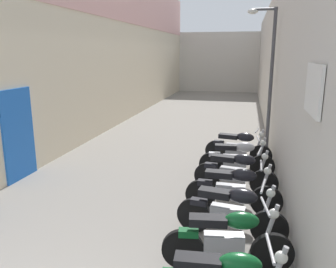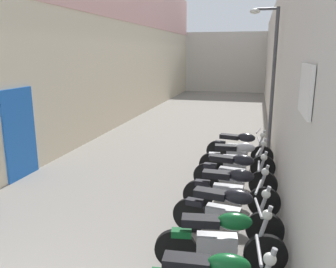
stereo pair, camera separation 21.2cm
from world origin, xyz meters
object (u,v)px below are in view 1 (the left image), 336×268
Objects in this scene: motorcycle_seventh at (237,158)px; motorcycle_eighth at (238,146)px; motorcycle_sixth at (236,171)px; motorcycle_third at (228,238)px; motorcycle_fourth at (231,210)px; motorcycle_fifth at (234,188)px; street_lamp at (268,72)px.

motorcycle_seventh is 1.01× the size of motorcycle_eighth.
motorcycle_seventh is (0.00, 0.99, 0.00)m from motorcycle_sixth.
motorcycle_third is at bearing -90.00° from motorcycle_sixth.
motorcycle_eighth is at bearing 90.00° from motorcycle_fourth.
motorcycle_fourth and motorcycle_fifth have the same top height.
motorcycle_third is 4.88m from motorcycle_eighth.
motorcycle_fourth is 1.00× the size of motorcycle_sixth.
motorcycle_fifth is 0.44× the size of street_lamp.
street_lamp is at bearing 76.24° from motorcycle_sixth.
motorcycle_third is 1.84m from motorcycle_fifth.
street_lamp reaches higher than motorcycle_fourth.
motorcycle_seventh is at bearing -110.66° from street_lamp.
street_lamp is at bearing 83.03° from motorcycle_third.
street_lamp is at bearing 81.76° from motorcycle_fourth.
motorcycle_fourth and motorcycle_eighth have the same top height.
street_lamp is (0.69, 1.83, 1.99)m from motorcycle_seventh.
street_lamp is at bearing 79.73° from motorcycle_fifth.
motorcycle_sixth is 3.52m from street_lamp.
motorcycle_third and motorcycle_fifth have the same top height.
motorcycle_seventh is at bearing -89.99° from motorcycle_eighth.
motorcycle_sixth is at bearing -103.76° from street_lamp.
motorcycle_fourth is 1.00× the size of motorcycle_eighth.
motorcycle_third is 3.82m from motorcycle_seventh.
motorcycle_third is at bearing -90.00° from motorcycle_fifth.
motorcycle_sixth is at bearing 90.00° from motorcycle_fourth.
motorcycle_sixth is (-0.00, 2.83, 0.00)m from motorcycle_third.
motorcycle_fourth is at bearing -90.00° from motorcycle_sixth.
street_lamp is at bearing 48.58° from motorcycle_eighth.
motorcycle_sixth is at bearing -90.01° from motorcycle_seventh.
motorcycle_fifth is at bearing -100.27° from street_lamp.
motorcycle_seventh is at bearing 89.99° from motorcycle_sixth.
motorcycle_third is 1.00× the size of motorcycle_sixth.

